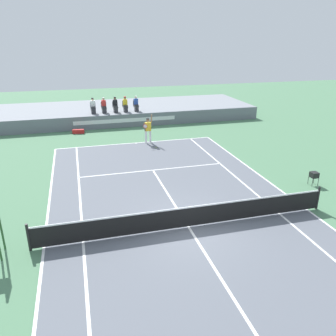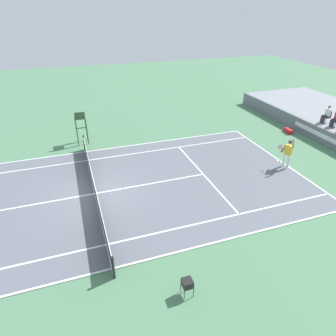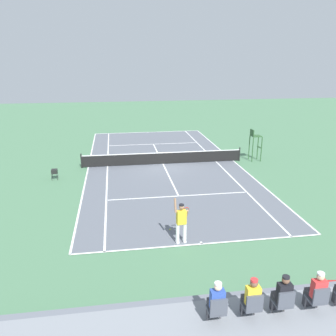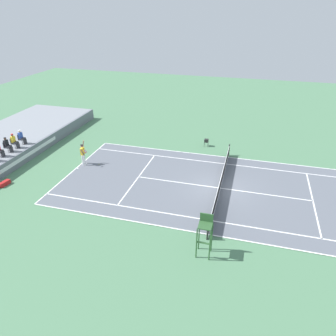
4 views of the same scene
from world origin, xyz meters
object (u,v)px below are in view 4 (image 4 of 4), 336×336
spectator_seated_4 (22,137)px  ball_hopper (206,141)px  tennis_player (83,154)px  spectator_seated_3 (14,141)px  equipment_bag (5,183)px  spectator_seated_2 (7,145)px  umpire_chair (205,231)px  tennis_ball (99,164)px

spectator_seated_4 → ball_hopper: (6.35, -15.36, -1.14)m
tennis_player → spectator_seated_3: bearing=96.2°
spectator_seated_4 → equipment_bag: size_ratio=1.35×
spectator_seated_2 → spectator_seated_3: same height
spectator_seated_4 → ball_hopper: size_ratio=1.81×
umpire_chair → equipment_bag: 16.04m
spectator_seated_2 → spectator_seated_3: bearing=0.0°
tennis_ball → equipment_bag: 7.26m
spectator_seated_3 → equipment_bag: spectator_seated_3 is taller
spectator_seated_2 → tennis_ball: (1.79, -7.26, -1.68)m
spectator_seated_3 → tennis_ball: size_ratio=18.60×
spectator_seated_2 → spectator_seated_4: same height
tennis_player → equipment_bag: (-4.72, 4.03, -0.83)m
spectator_seated_4 → umpire_chair: bearing=-115.0°
tennis_player → tennis_ball: 1.58m
tennis_ball → equipment_bag: (-5.01, 5.25, 0.13)m
spectator_seated_2 → spectator_seated_3: 0.84m
equipment_bag → tennis_player: bearing=-40.5°
spectator_seated_3 → umpire_chair: (-7.31, -17.65, -0.16)m
equipment_bag → ball_hopper: ball_hopper is taller
spectator_seated_2 → ball_hopper: bearing=-62.1°
ball_hopper → tennis_player: bearing=125.4°
spectator_seated_3 → ball_hopper: 17.04m
spectator_seated_3 → tennis_player: size_ratio=0.61×
tennis_player → umpire_chair: 14.09m
umpire_chair → ball_hopper: bearing=8.9°
tennis_ball → ball_hopper: size_ratio=0.10×
spectator_seated_4 → equipment_bag: 5.61m
tennis_ball → umpire_chair: (-8.25, -10.40, 1.52)m
spectator_seated_2 → spectator_seated_4: size_ratio=1.00×
spectator_seated_2 → umpire_chair: (-6.46, -17.65, -0.16)m
spectator_seated_3 → spectator_seated_4: same height
spectator_seated_2 → ball_hopper: spectator_seated_2 is taller
spectator_seated_2 → ball_hopper: 17.42m
spectator_seated_3 → ball_hopper: bearing=-64.6°
spectator_seated_2 → equipment_bag: size_ratio=1.35×
spectator_seated_2 → tennis_player: bearing=-76.0°
spectator_seated_3 → umpire_chair: bearing=-112.5°
umpire_chair → equipment_bag: umpire_chair is taller
spectator_seated_3 → equipment_bag: 4.80m
tennis_player → umpire_chair: (-7.96, -11.61, 0.56)m
umpire_chair → ball_hopper: 14.80m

